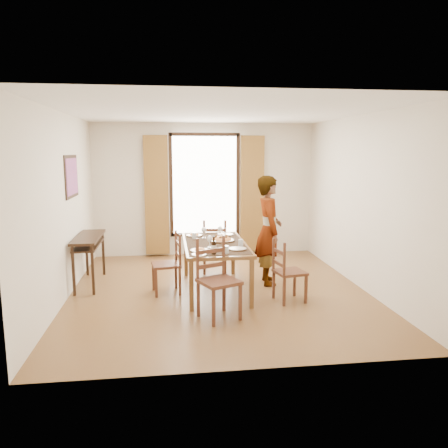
{
  "coord_description": "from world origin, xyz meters",
  "views": [
    {
      "loc": [
        -0.75,
        -6.46,
        2.14
      ],
      "look_at": [
        0.12,
        0.29,
        1.0
      ],
      "focal_mm": 35.0,
      "sensor_mm": 36.0,
      "label": 1
    }
  ],
  "objects": [
    {
      "name": "wine_bottle",
      "position": [
        -0.15,
        -0.7,
        0.88
      ],
      "size": [
        0.07,
        0.07,
        0.25
      ],
      "primitive_type": null,
      "color": "black",
      "rests_on": "dining_table"
    },
    {
      "name": "wine_glass_a",
      "position": [
        -0.17,
        -0.3,
        0.85
      ],
      "size": [
        0.08,
        0.08,
        0.18
      ],
      "primitive_type": null,
      "color": "white",
      "rests_on": "dining_table"
    },
    {
      "name": "wine_glass_b",
      "position": [
        0.07,
        0.45,
        0.85
      ],
      "size": [
        0.08,
        0.08,
        0.18
      ],
      "primitive_type": null,
      "color": "white",
      "rests_on": "dining_table"
    },
    {
      "name": "tumbler_b",
      "position": [
        -0.35,
        0.38,
        0.81
      ],
      "size": [
        0.07,
        0.07,
        0.1
      ],
      "primitive_type": "cylinder",
      "color": "silver",
      "rests_on": "dining_table"
    },
    {
      "name": "chair_east",
      "position": [
        0.93,
        -0.59,
        0.42
      ],
      "size": [
        0.47,
        0.47,
        0.9
      ],
      "rotation": [
        0.0,
        0.0,
        1.77
      ],
      "color": "#512C1B",
      "rests_on": "ground"
    },
    {
      "name": "room_shell",
      "position": [
        -0.0,
        0.13,
        1.54
      ],
      "size": [
        4.6,
        5.1,
        2.74
      ],
      "color": "silver",
      "rests_on": "ground"
    },
    {
      "name": "plate_nw",
      "position": [
        -0.33,
        0.61,
        0.78
      ],
      "size": [
        0.27,
        0.27,
        0.05
      ],
      "primitive_type": null,
      "color": "silver",
      "rests_on": "dining_table"
    },
    {
      "name": "ground",
      "position": [
        0.0,
        0.0,
        0.0
      ],
      "size": [
        5.0,
        5.0,
        0.0
      ],
      "primitive_type": "plane",
      "color": "#503019",
      "rests_on": "ground"
    },
    {
      "name": "man",
      "position": [
        0.85,
        0.3,
        0.88
      ],
      "size": [
        0.69,
        0.49,
        1.76
      ],
      "primitive_type": "imported",
      "rotation": [
        0.0,
        0.0,
        1.52
      ],
      "color": "gray",
      "rests_on": "ground"
    },
    {
      "name": "tumbler_c",
      "position": [
        0.03,
        -0.67,
        0.81
      ],
      "size": [
        0.07,
        0.07,
        0.1
      ],
      "primitive_type": "cylinder",
      "color": "silver",
      "rests_on": "dining_table"
    },
    {
      "name": "chair_south",
      "position": [
        -0.14,
        -1.08,
        0.48
      ],
      "size": [
        0.61,
        0.61,
        1.04
      ],
      "rotation": [
        0.0,
        0.0,
        0.43
      ],
      "color": "#512C1B",
      "rests_on": "ground"
    },
    {
      "name": "caprese_plate",
      "position": [
        -0.35,
        -0.74,
        0.78
      ],
      "size": [
        0.2,
        0.2,
        0.04
      ],
      "primitive_type": null,
      "color": "silver",
      "rests_on": "dining_table"
    },
    {
      "name": "plate_ne",
      "position": [
        0.19,
        0.63,
        0.78
      ],
      "size": [
        0.27,
        0.27,
        0.05
      ],
      "primitive_type": null,
      "color": "silver",
      "rests_on": "dining_table"
    },
    {
      "name": "plate_sw",
      "position": [
        -0.32,
        -0.51,
        0.78
      ],
      "size": [
        0.27,
        0.27,
        0.05
      ],
      "primitive_type": null,
      "color": "silver",
      "rests_on": "dining_table"
    },
    {
      "name": "plate_se",
      "position": [
        0.22,
        -0.48,
        0.78
      ],
      "size": [
        0.27,
        0.27,
        0.05
      ],
      "primitive_type": null,
      "color": "silver",
      "rests_on": "dining_table"
    },
    {
      "name": "dining_table",
      "position": [
        -0.05,
        0.04,
        0.69
      ],
      "size": [
        0.94,
        1.83,
        0.76
      ],
      "color": "brown",
      "rests_on": "ground"
    },
    {
      "name": "chair_north",
      "position": [
        0.05,
        1.07,
        0.45
      ],
      "size": [
        0.46,
        0.46,
        0.96
      ],
      "rotation": [
        0.0,
        0.0,
        3.05
      ],
      "color": "#512C1B",
      "rests_on": "ground"
    },
    {
      "name": "tumbler_a",
      "position": [
        0.3,
        -0.25,
        0.81
      ],
      "size": [
        0.07,
        0.07,
        0.1
      ],
      "primitive_type": "cylinder",
      "color": "silver",
      "rests_on": "dining_table"
    },
    {
      "name": "console_table",
      "position": [
        -2.03,
        0.6,
        0.68
      ],
      "size": [
        0.38,
        1.2,
        0.8
      ],
      "color": "black",
      "rests_on": "ground"
    },
    {
      "name": "chair_west",
      "position": [
        -0.77,
        0.01,
        0.43
      ],
      "size": [
        0.47,
        0.47,
        0.93
      ],
      "rotation": [
        0.0,
        0.0,
        -1.42
      ],
      "color": "#512C1B",
      "rests_on": "ground"
    },
    {
      "name": "pasta_platter",
      "position": [
        0.06,
        0.13,
        0.81
      ],
      "size": [
        0.4,
        0.4,
        0.1
      ],
      "primitive_type": null,
      "color": "#C55D19",
      "rests_on": "dining_table"
    },
    {
      "name": "wine_glass_c",
      "position": [
        -0.19,
        0.42,
        0.85
      ],
      "size": [
        0.08,
        0.08,
        0.18
      ],
      "primitive_type": null,
      "color": "white",
      "rests_on": "dining_table"
    }
  ]
}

